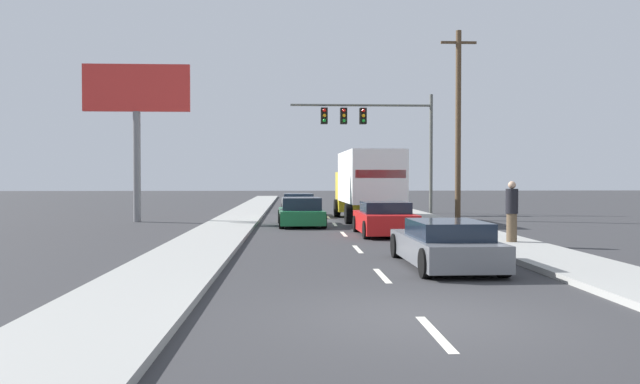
# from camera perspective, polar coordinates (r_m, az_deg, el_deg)

# --- Properties ---
(ground_plane) EXTENTS (140.00, 140.00, 0.00)m
(ground_plane) POSITION_cam_1_polar(r_m,az_deg,el_deg) (34.38, 0.68, -2.25)
(ground_plane) COLOR #333335
(sidewalk_right) EXTENTS (2.27, 80.00, 0.14)m
(sidewalk_right) POSITION_cam_1_polar(r_m,az_deg,el_deg) (30.07, 10.19, -2.65)
(sidewalk_right) COLOR #9E9E99
(sidewalk_right) RESTS_ON ground_plane
(sidewalk_left) EXTENTS (2.27, 80.00, 0.14)m
(sidewalk_left) POSITION_cam_1_polar(r_m,az_deg,el_deg) (29.46, -7.91, -2.72)
(sidewalk_left) COLOR #9E9E99
(sidewalk_left) RESTS_ON ground_plane
(lane_markings) EXTENTS (0.14, 57.00, 0.01)m
(lane_markings) POSITION_cam_1_polar(r_m,az_deg,el_deg) (30.95, 1.04, -2.64)
(lane_markings) COLOR silver
(lane_markings) RESTS_ON ground_plane
(car_silver) EXTENTS (1.97, 4.18, 1.27)m
(car_silver) POSITION_cam_1_polar(r_m,az_deg,el_deg) (34.51, -2.01, -1.27)
(car_silver) COLOR #B7BABF
(car_silver) RESTS_ON ground_plane
(car_green) EXTENTS (2.13, 4.36, 1.27)m
(car_green) POSITION_cam_1_polar(r_m,az_deg,el_deg) (27.49, -1.77, -1.93)
(car_green) COLOR #196B38
(car_green) RESTS_ON ground_plane
(box_truck) EXTENTS (2.85, 8.08, 3.41)m
(box_truck) POSITION_cam_1_polar(r_m,az_deg,el_deg) (30.88, 4.37, 1.01)
(box_truck) COLOR white
(box_truck) RESTS_ON ground_plane
(car_red) EXTENTS (2.05, 4.04, 1.25)m
(car_red) POSITION_cam_1_polar(r_m,az_deg,el_deg) (23.11, 5.97, -2.54)
(car_red) COLOR red
(car_red) RESTS_ON ground_plane
(car_gray) EXTENTS (1.95, 4.55, 1.12)m
(car_gray) POSITION_cam_1_polar(r_m,az_deg,el_deg) (15.12, 11.41, -4.77)
(car_gray) COLOR slate
(car_gray) RESTS_ON ground_plane
(traffic_signal_mast) EXTENTS (8.57, 0.69, 7.16)m
(traffic_signal_mast) POSITION_cam_1_polar(r_m,az_deg,el_deg) (37.40, 4.42, 6.28)
(traffic_signal_mast) COLOR #595B56
(traffic_signal_mast) RESTS_ON ground_plane
(utility_pole_mid) EXTENTS (1.80, 0.28, 9.54)m
(utility_pole_mid) POSITION_cam_1_polar(r_m,az_deg,el_deg) (32.12, 12.60, 6.23)
(utility_pole_mid) COLOR brown
(utility_pole_mid) RESTS_ON ground_plane
(roadside_billboard) EXTENTS (5.12, 0.36, 7.61)m
(roadside_billboard) POSITION_cam_1_polar(r_m,az_deg,el_deg) (31.43, -16.53, 7.60)
(roadside_billboard) COLOR slate
(roadside_billboard) RESTS_ON ground_plane
(pedestrian_near_corner) EXTENTS (0.38, 0.38, 1.89)m
(pedestrian_near_corner) POSITION_cam_1_polar(r_m,az_deg,el_deg) (20.15, 17.24, -1.70)
(pedestrian_near_corner) COLOR brown
(pedestrian_near_corner) RESTS_ON sidewalk_right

